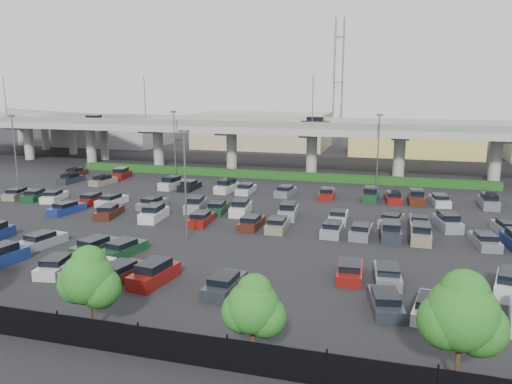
# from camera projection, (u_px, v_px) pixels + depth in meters

# --- Properties ---
(ground) EXTENTS (280.00, 280.00, 0.00)m
(ground) POSITION_uv_depth(u_px,v_px,m) (216.00, 218.00, 54.66)
(ground) COLOR black
(overpass) EXTENTS (150.00, 13.00, 15.80)m
(overpass) POSITION_uv_depth(u_px,v_px,m) (281.00, 130.00, 83.33)
(overpass) COLOR gray
(overpass) RESTS_ON ground
(on_ramp) EXTENTS (50.93, 30.13, 8.80)m
(on_ramp) POSITION_uv_depth(u_px,v_px,m) (59.00, 121.00, 107.70)
(on_ramp) COLOR gray
(on_ramp) RESTS_ON ground
(hedge) EXTENTS (66.00, 1.60, 1.10)m
(hedge) POSITION_uv_depth(u_px,v_px,m) (272.00, 175.00, 78.06)
(hedge) COLOR #144012
(hedge) RESTS_ON ground
(fence) EXTENTS (70.00, 0.10, 2.00)m
(fence) POSITION_uv_depth(u_px,v_px,m) (43.00, 326.00, 28.16)
(fence) COLOR black
(fence) RESTS_ON ground
(tree_row) EXTENTS (65.07, 3.66, 5.94)m
(tree_row) POSITION_uv_depth(u_px,v_px,m) (67.00, 275.00, 28.79)
(tree_row) COLOR #332316
(tree_row) RESTS_ON ground
(parked_cars) EXTENTS (63.06, 41.64, 1.67)m
(parked_cars) POSITION_uv_depth(u_px,v_px,m) (211.00, 219.00, 51.77)
(parked_cars) COLOR navy
(parked_cars) RESTS_ON ground
(light_poles) EXTENTS (66.90, 48.38, 10.30)m
(light_poles) POSITION_uv_depth(u_px,v_px,m) (187.00, 158.00, 56.35)
(light_poles) COLOR #515157
(light_poles) RESTS_ON ground
(distant_buildings) EXTENTS (138.00, 24.00, 9.00)m
(distant_buildings) POSITION_uv_depth(u_px,v_px,m) (368.00, 135.00, 108.70)
(distant_buildings) COLOR gray
(distant_buildings) RESTS_ON ground
(comm_tower) EXTENTS (2.40, 2.40, 30.00)m
(comm_tower) POSITION_uv_depth(u_px,v_px,m) (338.00, 80.00, 119.93)
(comm_tower) COLOR #515157
(comm_tower) RESTS_ON ground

